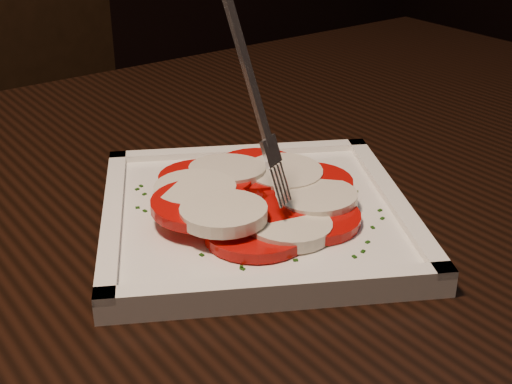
{
  "coord_description": "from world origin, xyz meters",
  "views": [
    {
      "loc": [
        -0.54,
        -0.3,
        1.03
      ],
      "look_at": [
        -0.27,
        0.14,
        0.78
      ],
      "focal_mm": 50.0,
      "sensor_mm": 36.0,
      "label": 1
    }
  ],
  "objects": [
    {
      "name": "table",
      "position": [
        -0.19,
        0.22,
        0.65
      ],
      "size": [
        1.25,
        0.88,
        0.75
      ],
      "rotation": [
        0.0,
        0.0,
        0.07
      ],
      "color": "black",
      "rests_on": "ground"
    },
    {
      "name": "caprese_salad",
      "position": [
        -0.27,
        0.14,
        0.78
      ],
      "size": [
        0.18,
        0.21,
        0.03
      ],
      "color": "#BC0405",
      "rests_on": "plate"
    },
    {
      "name": "fork",
      "position": [
        -0.29,
        0.13,
        0.87
      ],
      "size": [
        0.05,
        0.06,
        0.16
      ],
      "primitive_type": null,
      "rotation": [
        0.0,
        0.0,
        0.5
      ],
      "color": "white",
      "rests_on": "caprese_salad"
    },
    {
      "name": "plate",
      "position": [
        -0.27,
        0.14,
        0.76
      ],
      "size": [
        0.32,
        0.32,
        0.01
      ],
      "primitive_type": "cube",
      "rotation": [
        0.0,
        0.0,
        -0.42
      ],
      "color": "white",
      "rests_on": "table"
    },
    {
      "name": "chair",
      "position": [
        -0.24,
        0.89,
        0.53
      ],
      "size": [
        0.5,
        0.5,
        0.93
      ],
      "rotation": [
        0.0,
        0.0,
        0.23
      ],
      "color": "black",
      "rests_on": "ground"
    }
  ]
}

